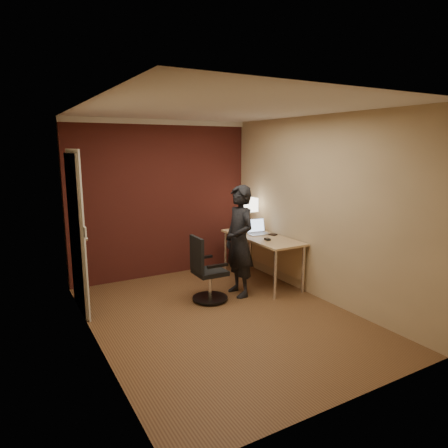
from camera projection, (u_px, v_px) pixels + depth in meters
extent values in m
plane|color=brown|center=(221.00, 316.00, 4.99)|extent=(4.00, 4.00, 0.00)
plane|color=white|center=(221.00, 109.00, 4.51)|extent=(4.00, 4.00, 0.00)
plane|color=tan|center=(161.00, 199.00, 6.45)|extent=(3.00, 0.00, 3.00)
plane|color=tan|center=(349.00, 258.00, 3.04)|extent=(3.00, 0.00, 3.00)
plane|color=tan|center=(92.00, 231.00, 4.02)|extent=(0.00, 4.00, 4.00)
plane|color=tan|center=(316.00, 208.00, 5.48)|extent=(0.00, 4.00, 4.00)
cube|color=maroon|center=(162.00, 199.00, 6.43)|extent=(2.98, 0.06, 2.50)
cube|color=silver|center=(160.00, 122.00, 6.19)|extent=(3.00, 0.08, 0.08)
cube|color=silver|center=(355.00, 93.00, 2.85)|extent=(3.00, 0.08, 0.08)
cube|color=silver|center=(88.00, 107.00, 3.81)|extent=(0.08, 4.00, 0.08)
cube|color=silver|center=(318.00, 118.00, 5.23)|extent=(0.08, 4.00, 0.08)
cube|color=silver|center=(77.00, 234.00, 5.02)|extent=(0.05, 0.82, 2.02)
cube|color=silver|center=(78.00, 234.00, 5.03)|extent=(0.02, 0.92, 2.12)
cylinder|color=silver|center=(85.00, 239.00, 4.76)|extent=(0.05, 0.05, 0.05)
cube|color=silver|center=(85.00, 232.00, 4.43)|extent=(0.02, 0.08, 0.12)
cube|color=tan|center=(262.00, 237.00, 6.13)|extent=(0.60, 1.50, 0.03)
cube|color=tan|center=(276.00, 253.00, 6.32)|extent=(0.02, 1.38, 0.54)
cylinder|color=silver|center=(275.00, 275.00, 5.49)|extent=(0.04, 0.04, 0.70)
cylinder|color=silver|center=(225.00, 252.00, 6.67)|extent=(0.04, 0.04, 0.70)
cylinder|color=silver|center=(303.00, 269.00, 5.74)|extent=(0.04, 0.04, 0.70)
cylinder|color=silver|center=(250.00, 248.00, 6.91)|extent=(0.04, 0.04, 0.70)
cube|color=silver|center=(249.00, 230.00, 6.59)|extent=(0.11, 0.11, 0.01)
cylinder|color=silver|center=(249.00, 220.00, 6.56)|extent=(0.01, 0.01, 0.30)
cube|color=white|center=(249.00, 205.00, 6.51)|extent=(0.22, 0.22, 0.22)
cube|color=silver|center=(259.00, 234.00, 6.27)|extent=(0.35, 0.26, 0.01)
cube|color=silver|center=(255.00, 225.00, 6.35)|extent=(0.33, 0.09, 0.22)
cube|color=#B2CCF2|center=(256.00, 225.00, 6.34)|extent=(0.30, 0.07, 0.19)
cube|color=gray|center=(259.00, 233.00, 6.26)|extent=(0.29, 0.16, 0.00)
cube|color=black|center=(267.00, 239.00, 5.87)|extent=(0.07, 0.11, 0.03)
cube|color=black|center=(273.00, 234.00, 6.21)|extent=(0.12, 0.13, 0.02)
cylinder|color=black|center=(210.00, 298.00, 5.50)|extent=(0.49, 0.49, 0.03)
cylinder|color=silver|center=(210.00, 285.00, 5.46)|extent=(0.05, 0.05, 0.37)
cube|color=black|center=(210.00, 272.00, 5.43)|extent=(0.41, 0.41, 0.06)
cube|color=black|center=(197.00, 255.00, 5.29)|extent=(0.05, 0.37, 0.48)
cube|color=black|center=(203.00, 257.00, 5.59)|extent=(0.30, 0.05, 0.03)
cube|color=black|center=(218.00, 266.00, 5.20)|extent=(0.30, 0.05, 0.03)
imported|color=black|center=(239.00, 241.00, 5.58)|extent=(0.39, 0.58, 1.57)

